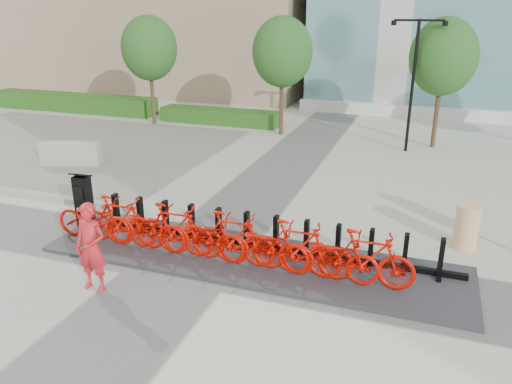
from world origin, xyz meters
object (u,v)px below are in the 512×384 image
(bike_0, at_px, (94,219))
(kiosk, at_px, (84,200))
(worker_red, at_px, (91,247))
(construction_barrel, at_px, (467,227))
(jersey_barrier, at_px, (71,154))

(bike_0, xyz_separation_m, kiosk, (-0.76, 0.63, 0.16))
(kiosk, height_order, worker_red, worker_red)
(construction_barrel, bearing_deg, bike_0, -162.59)
(kiosk, distance_m, jersey_barrier, 6.04)
(bike_0, relative_size, jersey_barrier, 0.96)
(worker_red, bearing_deg, construction_barrel, 31.86)
(kiosk, relative_size, jersey_barrier, 0.69)
(bike_0, height_order, construction_barrel, bike_0)
(bike_0, xyz_separation_m, construction_barrel, (8.48, 2.66, -0.08))
(bike_0, relative_size, construction_barrel, 1.89)
(kiosk, relative_size, construction_barrel, 1.35)
(worker_red, xyz_separation_m, jersey_barrier, (-6.10, 6.94, -0.52))
(construction_barrel, height_order, jersey_barrier, construction_barrel)
(construction_barrel, distance_m, jersey_barrier, 13.49)
(kiosk, distance_m, worker_red, 3.21)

